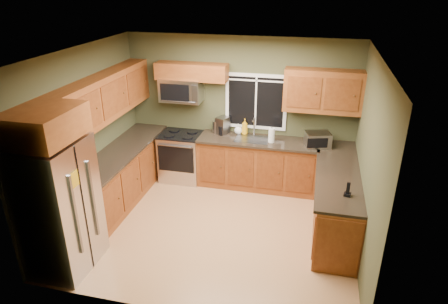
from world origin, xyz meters
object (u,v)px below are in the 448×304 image
at_px(refrigerator, 59,207).
at_px(soap_bottle_a, 245,127).
at_px(toaster_oven, 318,140).
at_px(kettle, 217,126).
at_px(microwave, 181,90).
at_px(range, 182,156).
at_px(soap_bottle_c, 238,129).
at_px(cordless_phone, 348,192).
at_px(paper_towel_roll, 272,135).
at_px(coffee_maker, 223,126).

relative_size(refrigerator, soap_bottle_a, 6.09).
xyz_separation_m(refrigerator, toaster_oven, (3.18, 2.71, 0.17)).
bearing_deg(soap_bottle_a, kettle, -174.51).
relative_size(microwave, kettle, 2.68).
bearing_deg(refrigerator, toaster_oven, 40.40).
bearing_deg(microwave, refrigerator, -103.34).
height_order(kettle, soap_bottle_a, soap_bottle_a).
height_order(range, soap_bottle_c, soap_bottle_c).
height_order(microwave, kettle, microwave).
height_order(range, kettle, kettle).
xyz_separation_m(range, cordless_phone, (2.93, -1.68, 0.53)).
xyz_separation_m(soap_bottle_a, cordless_phone, (1.76, -1.91, -0.09)).
bearing_deg(soap_bottle_a, microwave, -175.39).
height_order(range, toaster_oven, toaster_oven).
bearing_deg(paper_towel_roll, toaster_oven, -1.50).
bearing_deg(paper_towel_roll, soap_bottle_a, 152.94).
distance_m(range, kettle, 0.90).
bearing_deg(soap_bottle_a, coffee_maker, -171.35).
bearing_deg(cordless_phone, coffee_maker, 139.48).
distance_m(toaster_oven, coffee_maker, 1.74).
distance_m(range, toaster_oven, 2.56).
height_order(soap_bottle_a, cordless_phone, soap_bottle_a).
height_order(toaster_oven, soap_bottle_a, soap_bottle_a).
height_order(refrigerator, cordless_phone, refrigerator).
height_order(microwave, paper_towel_roll, microwave).
distance_m(coffee_maker, paper_towel_roll, 0.96).
bearing_deg(refrigerator, soap_bottle_c, 59.90).
relative_size(paper_towel_roll, soap_bottle_c, 1.54).
relative_size(toaster_oven, cordless_phone, 2.44).
xyz_separation_m(paper_towel_roll, soap_bottle_c, (-0.65, 0.27, -0.04)).
bearing_deg(range, microwave, 90.02).
height_order(range, coffee_maker, coffee_maker).
relative_size(refrigerator, paper_towel_roll, 6.29).
bearing_deg(kettle, microwave, -176.10).
xyz_separation_m(refrigerator, coffee_maker, (1.45, 2.94, 0.19)).
bearing_deg(refrigerator, range, 76.03).
height_order(microwave, soap_bottle_c, microwave).
relative_size(range, microwave, 1.23).
distance_m(microwave, cordless_phone, 3.52).
bearing_deg(microwave, toaster_oven, -4.52).
distance_m(microwave, soap_bottle_a, 1.34).
bearing_deg(cordless_phone, refrigerator, -163.23).
bearing_deg(coffee_maker, microwave, -177.56).
distance_m(refrigerator, coffee_maker, 3.28).
xyz_separation_m(microwave, soap_bottle_a, (1.17, 0.09, -0.64)).
xyz_separation_m(coffee_maker, soap_bottle_a, (0.41, 0.06, 0.00)).
bearing_deg(cordless_phone, soap_bottle_c, 134.50).
relative_size(refrigerator, coffee_maker, 5.75).
distance_m(kettle, paper_towel_roll, 1.07).
bearing_deg(microwave, soap_bottle_c, 5.13).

